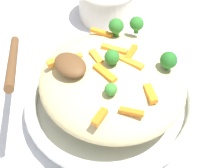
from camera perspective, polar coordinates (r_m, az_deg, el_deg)
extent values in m
plane|color=silver|center=(0.54, 0.00, -4.69)|extent=(2.40, 2.40, 0.00)
cylinder|color=silver|center=(0.53, 0.00, -3.92)|extent=(0.26, 0.26, 0.02)
torus|color=silver|center=(0.51, 0.00, -2.44)|extent=(0.29, 0.29, 0.02)
torus|color=black|center=(0.51, 0.00, -2.17)|extent=(0.28, 0.28, 0.00)
ellipsoid|color=#DBC689|center=(0.48, 0.00, 0.56)|extent=(0.24, 0.22, 0.07)
cube|color=orange|center=(0.52, -1.90, 9.48)|extent=(0.04, 0.02, 0.01)
cube|color=orange|center=(0.44, -1.32, 2.07)|extent=(0.04, 0.01, 0.01)
cube|color=orange|center=(0.46, 3.53, 4.01)|extent=(0.04, 0.02, 0.01)
cube|color=orange|center=(0.47, -2.93, 5.01)|extent=(0.03, 0.02, 0.01)
cube|color=orange|center=(0.43, 7.10, -1.75)|extent=(0.03, 0.02, 0.01)
cube|color=orange|center=(0.48, 0.44, 6.45)|extent=(0.04, 0.03, 0.01)
cube|color=orange|center=(0.40, -2.29, -6.04)|extent=(0.02, 0.03, 0.01)
cube|color=orange|center=(0.47, -7.22, 4.75)|extent=(0.02, 0.03, 0.01)
cube|color=orange|center=(0.47, 3.48, 5.75)|extent=(0.02, 0.03, 0.01)
cube|color=orange|center=(0.47, -9.93, 4.25)|extent=(0.02, 0.04, 0.01)
cube|color=orange|center=(0.40, 3.65, -5.12)|extent=(0.03, 0.02, 0.01)
cylinder|color=#205B1C|center=(0.47, 10.18, 3.24)|extent=(0.01, 0.01, 0.01)
sphere|color=#236B23|center=(0.46, 10.39, 4.35)|extent=(0.03, 0.03, 0.03)
cylinder|color=#296820|center=(0.52, 4.49, 9.88)|extent=(0.01, 0.01, 0.01)
sphere|color=#2D7A28|center=(0.51, 4.57, 11.03)|extent=(0.02, 0.02, 0.02)
cylinder|color=#377928|center=(0.42, -0.21, -1.83)|extent=(0.01, 0.01, 0.01)
sphere|color=#3D8E33|center=(0.41, -0.21, -0.98)|extent=(0.02, 0.02, 0.02)
cylinder|color=#296820|center=(0.45, 0.45, 4.21)|extent=(0.01, 0.01, 0.01)
sphere|color=#2D7A28|center=(0.45, 0.45, 5.23)|extent=(0.02, 0.02, 0.02)
cylinder|color=#296820|center=(0.51, 0.76, 9.41)|extent=(0.01, 0.01, 0.01)
sphere|color=#2D7A28|center=(0.51, 0.78, 10.63)|extent=(0.02, 0.02, 0.02)
ellipsoid|color=brown|center=(0.45, -7.69, 3.54)|extent=(0.06, 0.04, 0.02)
cylinder|color=brown|center=(0.44, -17.85, 4.13)|extent=(0.14, 0.08, 0.06)
cylinder|color=beige|center=(0.71, -0.90, 14.84)|extent=(0.13, 0.13, 0.08)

